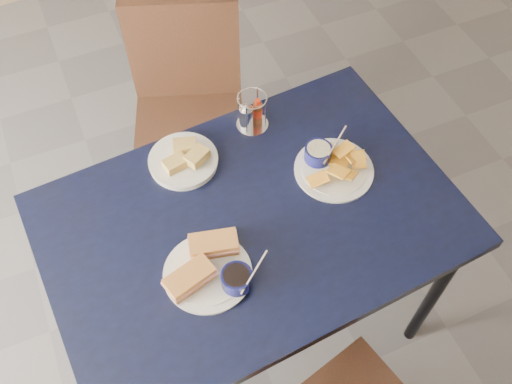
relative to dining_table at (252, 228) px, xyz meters
name	(u,v)px	position (x,y,z in m)	size (l,w,h in m)	color
ground	(248,329)	(-0.05, -0.06, -0.69)	(6.00, 6.00, 0.00)	#4D4C51
dining_table	(252,228)	(0.00, 0.00, 0.00)	(1.32, 0.93, 0.75)	black
chair_far	(181,100)	(0.00, 0.76, -0.15)	(0.56, 0.55, 0.93)	black
sandwich_plate	(211,268)	(-0.18, -0.12, 0.09)	(0.30, 0.26, 0.12)	white
plantain_plate	(329,163)	(0.31, 0.08, 0.08)	(0.26, 0.26, 0.12)	white
bread_basket	(184,160)	(-0.12, 0.28, 0.08)	(0.22, 0.22, 0.07)	white
condiment_caddy	(251,114)	(0.14, 0.35, 0.12)	(0.11, 0.11, 0.14)	silver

